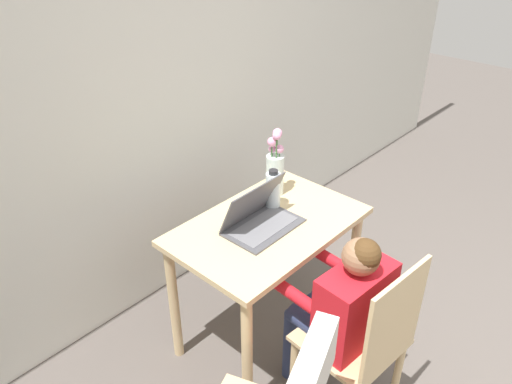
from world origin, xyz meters
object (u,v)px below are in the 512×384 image
Objects in this scene: flower_vase at (275,168)px; water_bottle at (273,190)px; person_seated at (344,303)px; chair_occupied at (364,342)px; laptop at (259,217)px.

water_bottle is at bearing -143.07° from flower_vase.
water_bottle is (-0.11, -0.08, -0.05)m from flower_vase.
flower_vase reaches higher than person_seated.
water_bottle is at bearing -101.82° from chair_occupied.
chair_occupied is 0.93× the size of person_seated.
person_seated is at bearing -90.00° from chair_occupied.
laptop is at bearing -159.93° from water_bottle.
laptop is at bearing -152.65° from flower_vase.
flower_vase reaches higher than chair_occupied.
person_seated is 2.57× the size of laptop.
laptop is (0.04, 0.64, 0.34)m from chair_occupied.
flower_vase is at bearing -107.43° from chair_occupied.
laptop is 1.77× the size of water_bottle.
water_bottle is (0.20, 0.58, 0.25)m from person_seated.
laptop is at bearing -88.55° from chair_occupied.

